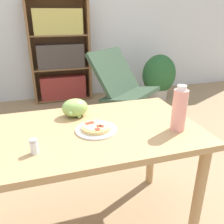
# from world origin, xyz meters

# --- Properties ---
(ground_plane) EXTENTS (14.00, 14.00, 0.00)m
(ground_plane) POSITION_xyz_m (0.00, 0.00, 0.00)
(ground_plane) COLOR #9E7F5B
(wall_back) EXTENTS (8.00, 0.05, 2.60)m
(wall_back) POSITION_xyz_m (0.00, 2.62, 1.30)
(wall_back) COLOR silver
(wall_back) RESTS_ON ground_plane
(dining_table) EXTENTS (1.32, 0.72, 0.72)m
(dining_table) POSITION_xyz_m (-0.06, -0.14, 0.62)
(dining_table) COLOR tan
(dining_table) RESTS_ON ground_plane
(pizza_on_plate) EXTENTS (0.22, 0.22, 0.04)m
(pizza_on_plate) POSITION_xyz_m (0.02, -0.17, 0.74)
(pizza_on_plate) COLOR white
(pizza_on_plate) RESTS_ON dining_table
(grape_bunch) EXTENTS (0.16, 0.13, 0.11)m
(grape_bunch) POSITION_xyz_m (-0.06, 0.06, 0.78)
(grape_bunch) COLOR #93BC5B
(grape_bunch) RESTS_ON dining_table
(drink_bottle) EXTENTS (0.08, 0.08, 0.25)m
(drink_bottle) POSITION_xyz_m (0.44, -0.29, 0.84)
(drink_bottle) COLOR pink
(drink_bottle) RESTS_ON dining_table
(salt_shaker) EXTENTS (0.04, 0.04, 0.07)m
(salt_shaker) POSITION_xyz_m (-0.30, -0.31, 0.76)
(salt_shaker) COLOR white
(salt_shaker) RESTS_ON dining_table
(lounge_chair_far) EXTENTS (0.95, 1.02, 0.88)m
(lounge_chair_far) POSITION_xyz_m (0.77, 1.45, 0.29)
(lounge_chair_far) COLOR slate
(lounge_chair_far) RESTS_ON ground_plane
(bookshelf) EXTENTS (0.90, 0.29, 1.52)m
(bookshelf) POSITION_xyz_m (0.08, 2.45, 0.72)
(bookshelf) COLOR brown
(bookshelf) RESTS_ON ground_plane
(potted_plant_floor) EXTENTS (0.54, 0.46, 0.72)m
(potted_plant_floor) POSITION_xyz_m (1.55, 2.02, 0.38)
(potted_plant_floor) COLOR #BCB2A3
(potted_plant_floor) RESTS_ON ground_plane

